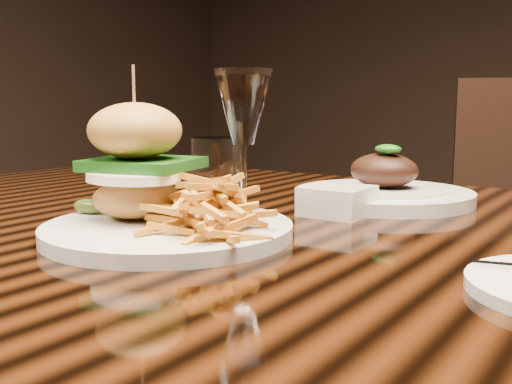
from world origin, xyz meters
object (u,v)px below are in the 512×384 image
Objects in this scene: far_dish at (383,191)px; wine_glass at (243,113)px; burger_plate at (162,193)px; dining_table at (345,296)px.

wine_glass is at bearing -103.05° from far_dish.
far_dish is (0.06, 0.26, -0.11)m from wine_glass.
wine_glass is 0.70× the size of far_dish.
wine_glass is at bearing 56.92° from burger_plate.
dining_table is 6.30× the size of far_dish.
far_dish is (-0.04, 0.20, 0.09)m from dining_table.
burger_plate is 0.36m from far_dish.
dining_table is 5.99× the size of burger_plate.
far_dish is at bearing 101.71° from dining_table.
dining_table is at bearing -78.29° from far_dish.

